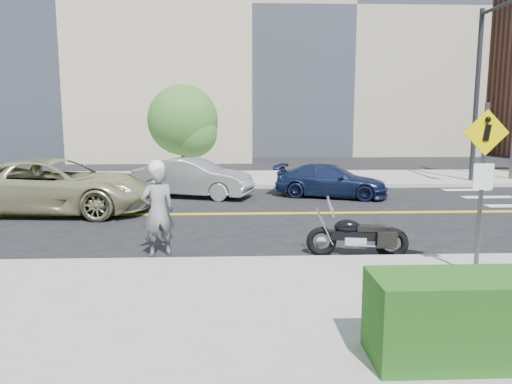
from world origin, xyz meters
The scene contains 12 objects.
ground_plane centered at (0.00, 0.00, 0.00)m, with size 120.00×120.00×0.00m, color black.
sidewalk_near centered at (0.00, -7.50, 0.07)m, with size 60.00×5.00×0.15m, color #9E9B91.
sidewalk_far centered at (0.00, 7.50, 0.07)m, with size 60.00×5.00×0.15m, color #9E9B91.
building_mid centered at (8.00, 26.00, 10.00)m, with size 18.00×14.00×20.00m, color #A39984.
traffic_light centered at (10.00, 5.08, 4.67)m, with size 0.28×4.50×7.00m.
pedestrian_sign centered at (4.20, -6.31, 1.96)m, with size 0.78×0.08×3.00m.
motorcyclist centered at (-1.65, -4.32, 1.01)m, with size 0.82×0.69×2.02m.
motorcycle centered at (2.52, -4.53, 0.62)m, with size 2.03×0.62×1.24m, color black, non-canonical shape.
suv centered at (-5.41, 0.42, 0.82)m, with size 2.71×5.87×1.63m, color tan.
parked_car_silver centered at (-1.53, 3.12, 0.69)m, with size 1.46×4.19×1.38m, color #9D9EA4.
parked_car_blue centered at (3.40, 2.94, 0.58)m, with size 1.62×3.98×1.15m, color #182448.
tree_far_a centered at (-2.31, 7.61, 2.66)m, with size 3.08×3.08×4.21m.
Camera 1 is at (-0.04, -14.61, 2.97)m, focal length 35.00 mm.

